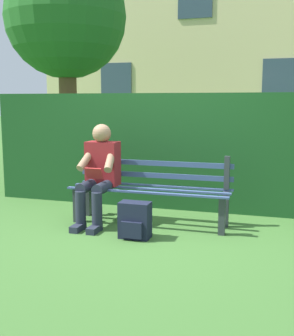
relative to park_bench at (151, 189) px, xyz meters
name	(u,v)px	position (x,y,z in m)	size (l,w,h in m)	color
ground	(150,224)	(0.00, 0.06, -0.41)	(60.00, 60.00, 0.00)	#3D6B2D
park_bench	(151,189)	(0.00, 0.00, 0.00)	(1.88, 0.47, 0.81)	#2D3338
person_seated	(99,172)	(0.59, 0.16, 0.20)	(0.44, 0.73, 1.16)	maroon
hedge_backdrop	(210,147)	(-0.51, -1.07, 0.39)	(5.97, 0.86, 1.65)	#19471E
tree	(63,22)	(2.60, -2.86, 2.49)	(2.38, 2.26, 4.10)	brown
building_facade	(204,34)	(0.84, -8.17, 2.93)	(8.82, 2.88, 6.68)	beige
backpack	(135,221)	(0.00, 0.59, -0.22)	(0.32, 0.26, 0.38)	#191E33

